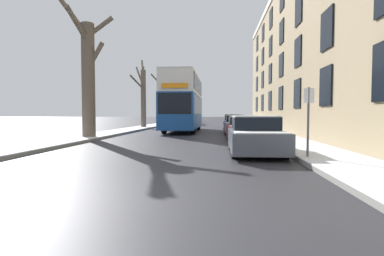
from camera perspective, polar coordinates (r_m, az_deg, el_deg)
ground_plane at (r=5.43m, az=-18.95°, el=-13.02°), size 320.00×320.00×0.00m
sidewalk_left at (r=58.31m, az=-2.65°, el=1.29°), size 2.21×130.00×0.16m
sidewalk_right at (r=57.89m, az=8.53°, el=1.25°), size 2.21×130.00×0.16m
terrace_facade_right at (r=24.88m, az=27.18°, el=12.96°), size 9.10×37.07×12.06m
bare_tree_left_0 at (r=18.47m, az=-19.23°, el=9.59°), size 3.26×2.34×8.28m
bare_tree_left_1 at (r=31.54m, az=-9.33°, el=6.24°), size 1.64×4.05×7.29m
bare_tree_left_2 at (r=44.85m, az=-4.91°, el=5.40°), size 3.65×2.31×7.40m
bare_tree_left_3 at (r=59.43m, az=-2.19°, el=4.32°), size 3.20×2.27×6.89m
double_decker_bus at (r=25.24m, az=-1.64°, el=5.29°), size 2.55×10.30×4.65m
parked_car_0 at (r=11.20m, az=11.92°, el=-1.51°), size 1.84×4.16×1.39m
parked_car_1 at (r=16.76m, az=9.63°, el=-0.15°), size 1.71×4.23×1.40m
parked_car_2 at (r=22.33m, az=8.49°, el=0.57°), size 1.78×4.18×1.41m
parked_car_3 at (r=27.99m, az=7.79°, el=1.02°), size 1.75×4.40×1.46m
oncoming_van at (r=43.88m, az=-1.59°, el=2.46°), size 1.98×5.49×2.45m
pedestrian_left_sidewalk at (r=19.42m, az=-19.20°, el=1.01°), size 0.38×0.38×1.73m
street_sign_post at (r=9.72m, az=21.26°, el=1.62°), size 0.32×0.07×2.26m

